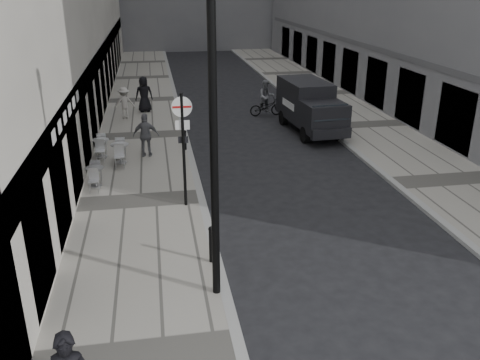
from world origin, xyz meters
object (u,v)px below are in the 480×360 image
at_px(sign_post, 183,135).
at_px(panel_van, 309,104).
at_px(cyclist, 266,102).
at_px(lamppost, 214,133).

height_order(sign_post, panel_van, sign_post).
bearing_deg(sign_post, cyclist, 66.90).
bearing_deg(panel_van, cyclist, 108.46).
distance_m(sign_post, panel_van, 10.37).
bearing_deg(lamppost, panel_van, 64.55).
bearing_deg(cyclist, panel_van, -71.46).
xyz_separation_m(sign_post, lamppost, (0.35, -5.04, 1.51)).
bearing_deg(panel_van, sign_post, -133.24).
distance_m(lamppost, cyclist, 17.33).
height_order(sign_post, lamppost, lamppost).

